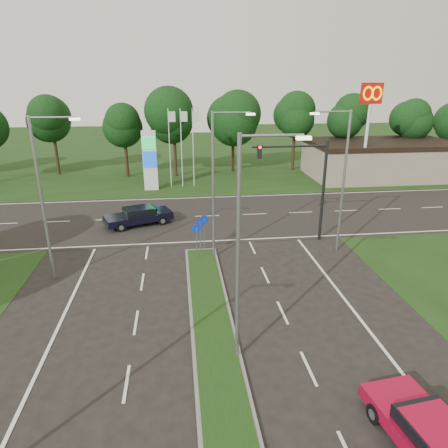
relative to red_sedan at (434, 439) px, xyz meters
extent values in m
cube|color=black|center=(-5.89, 54.19, -0.70)|extent=(160.00, 50.00, 0.02)
cube|color=black|center=(-5.89, 23.19, -0.70)|extent=(160.00, 12.00, 0.02)
cube|color=slate|center=(-5.89, 3.19, -0.64)|extent=(2.00, 26.00, 0.12)
cube|color=gray|center=(16.11, 35.19, 1.30)|extent=(16.00, 9.00, 4.00)
cylinder|color=gray|center=(-5.09, 5.19, 3.80)|extent=(0.16, 0.16, 9.00)
cylinder|color=gray|center=(-3.99, 5.19, 8.20)|extent=(2.20, 0.10, 0.10)
cube|color=#FFF2CC|center=(-2.89, 5.19, 8.10)|extent=(0.50, 0.22, 0.12)
cylinder|color=gray|center=(-5.09, 15.19, 3.80)|extent=(0.16, 0.16, 9.00)
cylinder|color=gray|center=(-3.99, 15.19, 8.20)|extent=(2.20, 0.10, 0.10)
cube|color=#FFF2CC|center=(-2.89, 15.19, 8.10)|extent=(0.50, 0.22, 0.12)
cylinder|color=gray|center=(-14.39, 13.19, 3.80)|extent=(0.16, 0.16, 9.00)
cylinder|color=gray|center=(-13.29, 13.19, 8.20)|extent=(2.20, 0.10, 0.10)
cube|color=#FFF2CC|center=(-12.19, 13.19, 8.10)|extent=(0.50, 0.22, 0.12)
cylinder|color=gray|center=(3.11, 15.19, 3.80)|extent=(0.16, 0.16, 9.00)
cylinder|color=gray|center=(2.01, 15.19, 8.20)|extent=(2.20, 0.10, 0.10)
cube|color=#FFF2CC|center=(0.91, 15.19, 8.10)|extent=(0.50, 0.22, 0.12)
cylinder|color=black|center=(2.61, 17.19, 2.80)|extent=(0.20, 0.20, 7.00)
cylinder|color=black|center=(0.11, 17.19, 5.90)|extent=(5.00, 0.14, 0.14)
cube|color=black|center=(-1.89, 17.19, 5.60)|extent=(0.28, 0.28, 0.90)
sphere|color=#FF190C|center=(-1.89, 17.01, 5.90)|extent=(0.20, 0.20, 0.20)
cylinder|color=gray|center=(-6.19, 14.69, 0.40)|extent=(0.06, 0.06, 2.20)
cylinder|color=#0C26A5|center=(-6.19, 14.69, 1.40)|extent=(0.56, 0.04, 0.56)
cylinder|color=gray|center=(-5.89, 15.69, 0.40)|extent=(0.06, 0.06, 2.20)
cylinder|color=#0C26A5|center=(-5.89, 15.69, 1.40)|extent=(0.56, 0.04, 0.56)
cylinder|color=gray|center=(-5.59, 16.39, 0.40)|extent=(0.06, 0.06, 2.20)
cylinder|color=#0C26A5|center=(-5.59, 16.39, 1.40)|extent=(0.56, 0.04, 0.56)
cube|color=silver|center=(-9.89, 32.19, 2.30)|extent=(1.40, 0.30, 6.00)
cube|color=#0CA53F|center=(-9.89, 32.01, 4.10)|extent=(1.30, 0.08, 1.20)
cube|color=#0C3FBF|center=(-9.89, 32.01, 2.50)|extent=(1.30, 0.08, 1.60)
cylinder|color=silver|center=(-7.89, 33.19, 3.30)|extent=(0.08, 0.08, 8.00)
cube|color=#B2D8B2|center=(-7.54, 33.19, 6.50)|extent=(0.70, 0.02, 1.00)
cylinder|color=silver|center=(-6.69, 33.19, 3.30)|extent=(0.08, 0.08, 8.00)
cube|color=#B2D8B2|center=(-6.34, 33.19, 6.50)|extent=(0.70, 0.02, 1.00)
cylinder|color=silver|center=(-5.49, 33.19, 3.30)|extent=(0.08, 0.08, 8.00)
cube|color=#B2D8B2|center=(-5.14, 33.19, 6.50)|extent=(0.70, 0.02, 1.00)
cylinder|color=silver|center=(12.11, 31.19, 4.30)|extent=(0.30, 0.30, 10.00)
cube|color=#BF0C07|center=(12.11, 31.19, 8.70)|extent=(2.20, 0.35, 2.00)
torus|color=#FFC600|center=(11.66, 30.97, 8.70)|extent=(1.06, 0.16, 1.06)
torus|color=#FFC600|center=(12.56, 30.97, 8.70)|extent=(1.06, 0.16, 1.06)
cylinder|color=black|center=(-5.89, 39.19, 1.50)|extent=(0.36, 0.36, 4.40)
sphere|color=black|center=(-5.89, 39.19, 5.80)|extent=(6.00, 6.00, 6.00)
sphere|color=black|center=(-5.59, 38.99, 6.80)|extent=(4.80, 4.80, 4.80)
cube|color=#A00829|center=(0.00, 0.02, -0.11)|extent=(2.51, 4.96, 0.49)
cube|color=black|center=(0.01, -0.07, 0.36)|extent=(1.90, 2.28, 0.45)
cube|color=#A00829|center=(0.01, -0.07, 0.58)|extent=(1.75, 1.89, 0.04)
cylinder|color=black|center=(-1.08, 1.42, -0.37)|extent=(0.30, 0.69, 0.67)
cylinder|color=black|center=(0.70, 1.64, -0.37)|extent=(0.30, 0.69, 0.67)
cube|color=black|center=(-10.35, 21.77, -0.07)|extent=(5.43, 3.71, 0.51)
cube|color=black|center=(-10.26, 21.80, 0.42)|extent=(2.69, 2.42, 0.48)
cube|color=black|center=(-10.26, 21.80, 0.66)|extent=(2.28, 2.18, 0.05)
cylinder|color=black|center=(-11.52, 20.31, -0.35)|extent=(0.74, 0.46, 0.71)
cylinder|color=black|center=(-12.20, 22.08, -0.35)|extent=(0.74, 0.46, 0.71)
cylinder|color=black|center=(-8.51, 21.45, -0.35)|extent=(0.74, 0.46, 0.71)
cylinder|color=black|center=(-9.19, 23.22, -0.35)|extent=(0.74, 0.46, 0.71)
camera|label=1|loc=(-7.19, -8.10, 9.96)|focal=32.00mm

